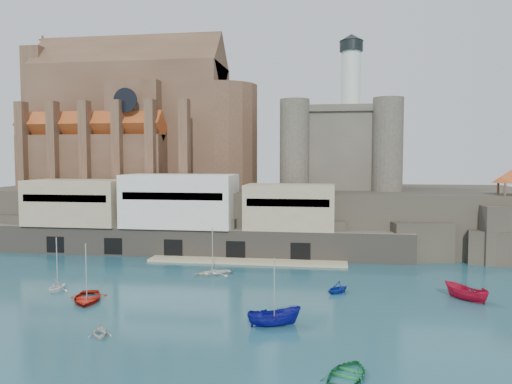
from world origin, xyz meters
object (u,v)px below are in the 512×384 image
object	(u,v)px
castle_keep	(340,144)
boat_0	(87,301)
boat_2	(274,325)
boat_1	(100,336)
church	(140,126)

from	to	relation	value
castle_keep	boat_0	distance (m)	56.79
castle_keep	boat_2	distance (m)	54.37
boat_1	boat_2	distance (m)	15.76
church	boat_0	xyz separation A→B (m)	(12.16, -46.63, -22.13)
church	castle_keep	world-z (taller)	church
boat_0	boat_1	xyz separation A→B (m)	(6.42, -10.00, 0.00)
boat_2	castle_keep	bearing A→B (deg)	-29.39
boat_1	boat_2	world-z (taller)	boat_2
church	castle_keep	xyz separation A→B (m)	(40.21, -0.78, -3.81)
church	castle_keep	distance (m)	40.39
boat_1	boat_2	bearing A→B (deg)	-4.25
boat_0	boat_2	bearing A→B (deg)	-33.00
castle_keep	boat_0	size ratio (longest dim) A/B	4.85
boat_1	church	bearing A→B (deg)	85.02
boat_0	boat_2	size ratio (longest dim) A/B	1.16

